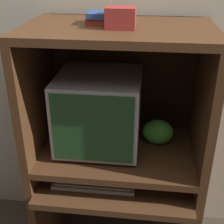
% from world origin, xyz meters
% --- Properties ---
extents(wall_back, '(6.00, 0.06, 2.60)m').
position_xyz_m(wall_back, '(0.00, 0.62, 1.30)').
color(wall_back, beige).
rests_on(wall_back, ground_plane).
extents(desk_base, '(0.88, 0.61, 0.61)m').
position_xyz_m(desk_base, '(0.00, 0.24, 0.38)').
color(desk_base, '#4C2D19').
rests_on(desk_base, ground_plane).
extents(desk_monitor_shelf, '(0.88, 0.56, 0.14)m').
position_xyz_m(desk_monitor_shelf, '(0.00, 0.28, 0.72)').
color(desk_monitor_shelf, '#4C2D19').
rests_on(desk_monitor_shelf, desk_base).
extents(hutch_upper, '(0.88, 0.56, 0.66)m').
position_xyz_m(hutch_upper, '(0.00, 0.31, 1.17)').
color(hutch_upper, '#4C2D19').
rests_on(hutch_upper, desk_monitor_shelf).
extents(crt_monitor, '(0.42, 0.42, 0.40)m').
position_xyz_m(crt_monitor, '(-0.10, 0.30, 0.96)').
color(crt_monitor, '#B2B2B7').
rests_on(crt_monitor, desk_monitor_shelf).
extents(keyboard, '(0.43, 0.13, 0.03)m').
position_xyz_m(keyboard, '(-0.11, 0.13, 0.62)').
color(keyboard, beige).
rests_on(keyboard, desk_base).
extents(mouse, '(0.07, 0.05, 0.03)m').
position_xyz_m(mouse, '(0.17, 0.14, 0.62)').
color(mouse, '#B7B7B7').
rests_on(mouse, desk_base).
extents(snack_bag, '(0.17, 0.13, 0.14)m').
position_xyz_m(snack_bag, '(0.22, 0.36, 0.82)').
color(snack_bag, green).
rests_on(snack_bag, desk_monitor_shelf).
extents(book_stack, '(0.16, 0.12, 0.05)m').
position_xyz_m(book_stack, '(-0.07, 0.31, 1.43)').
color(book_stack, maroon).
rests_on(book_stack, hutch_upper).
extents(storage_box, '(0.13, 0.11, 0.09)m').
position_xyz_m(storage_box, '(0.01, 0.23, 1.45)').
color(storage_box, maroon).
rests_on(storage_box, hutch_upper).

